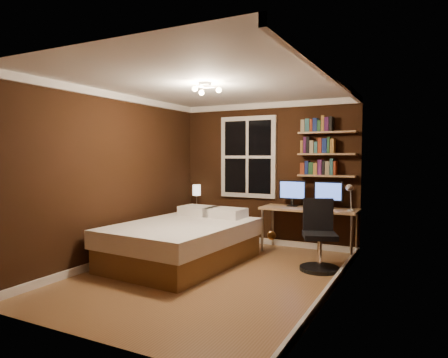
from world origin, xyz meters
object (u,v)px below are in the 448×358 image
at_px(monitor_left, 292,193).
at_px(desk, 309,212).
at_px(nightstand, 197,224).
at_px(monitor_right, 328,195).
at_px(bed, 183,242).
at_px(desk_lamp, 350,197).
at_px(office_chair, 319,243).
at_px(bedside_lamp, 197,196).
at_px(radiator, 238,227).

bearing_deg(monitor_left, desk, -14.18).
xyz_separation_m(nightstand, monitor_right, (2.44, 0.02, 0.65)).
xyz_separation_m(bed, desk_lamp, (2.14, 1.30, 0.64)).
xyz_separation_m(desk, monitor_left, (-0.30, 0.08, 0.28)).
height_order(bed, office_chair, office_chair).
relative_size(bedside_lamp, monitor_right, 0.95).
height_order(desk, monitor_right, monitor_right).
height_order(radiator, office_chair, office_chair).
height_order(monitor_left, monitor_right, same).
bearing_deg(bed, desk, 48.88).
relative_size(nightstand, office_chair, 0.61).
bearing_deg(office_chair, monitor_right, 74.07).
bearing_deg(monitor_left, radiator, 173.02).
xyz_separation_m(bed, nightstand, (-0.68, 1.52, -0.02)).
height_order(nightstand, desk, desk).
height_order(radiator, monitor_left, monitor_left).
bearing_deg(monitor_right, desk_lamp, -32.50).
height_order(bed, radiator, bed).
distance_m(bedside_lamp, monitor_right, 2.44).
height_order(bed, desk_lamp, desk_lamp).
distance_m(desk, office_chair, 1.01).
bearing_deg(desk, bedside_lamp, 178.44).
height_order(monitor_left, office_chair, monitor_left).
height_order(nightstand, desk_lamp, desk_lamp).
height_order(bed, monitor_left, monitor_left).
bearing_deg(desk_lamp, bedside_lamp, 175.52).
relative_size(bed, nightstand, 3.82).
distance_m(bed, radiator, 1.68).
xyz_separation_m(nightstand, bedside_lamp, (0.00, 0.00, 0.52)).
bearing_deg(nightstand, desk, -5.01).
relative_size(desk, monitor_left, 3.35).
bearing_deg(desk_lamp, monitor_left, 166.12).
bearing_deg(radiator, bedside_lamp, -169.48).
bearing_deg(monitor_left, monitor_right, 0.00).
distance_m(desk, desk_lamp, 0.74).
height_order(bedside_lamp, monitor_right, monitor_right).
bearing_deg(monitor_right, desk, -165.04).
xyz_separation_m(bed, radiator, (0.11, 1.67, -0.05)).
bearing_deg(monitor_left, bed, -127.14).
bearing_deg(desk, monitor_left, 165.82).
bearing_deg(monitor_left, nightstand, -179.43).
distance_m(nightstand, office_chair, 2.71).
relative_size(monitor_left, desk_lamp, 1.05).
bearing_deg(radiator, nightstand, -169.48).
relative_size(radiator, monitor_left, 1.17).
bearing_deg(office_chair, desk, 91.80).
xyz_separation_m(nightstand, desk, (2.15, -0.06, 0.37)).
height_order(desk, desk_lamp, desk_lamp).
bearing_deg(nightstand, radiator, 7.07).
distance_m(monitor_left, monitor_right, 0.59).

